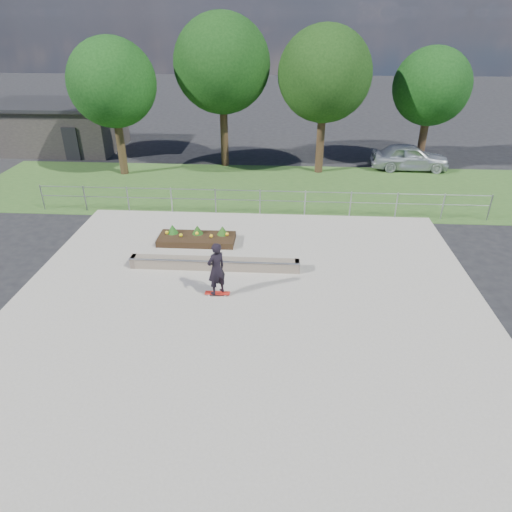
{
  "coord_description": "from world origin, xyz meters",
  "views": [
    {
      "loc": [
        1.02,
        -11.53,
        8.08
      ],
      "look_at": [
        0.2,
        1.5,
        1.1
      ],
      "focal_mm": 32.0,
      "sensor_mm": 36.0,
      "label": 1
    }
  ],
  "objects_px": {
    "parked_car": "(410,157)",
    "grind_ledge": "(215,264)",
    "skateboarder": "(216,269)",
    "planter_bed": "(197,237)"
  },
  "relations": [
    {
      "from": "parked_car",
      "to": "grind_ledge",
      "type": "bearing_deg",
      "value": 143.34
    },
    {
      "from": "skateboarder",
      "to": "parked_car",
      "type": "height_order",
      "value": "skateboarder"
    },
    {
      "from": "grind_ledge",
      "to": "parked_car",
      "type": "distance_m",
      "value": 15.69
    },
    {
      "from": "grind_ledge",
      "to": "planter_bed",
      "type": "xyz_separation_m",
      "value": [
        -1.01,
        2.12,
        -0.02
      ]
    },
    {
      "from": "grind_ledge",
      "to": "parked_car",
      "type": "bearing_deg",
      "value": 52.42
    },
    {
      "from": "grind_ledge",
      "to": "planter_bed",
      "type": "height_order",
      "value": "planter_bed"
    },
    {
      "from": "grind_ledge",
      "to": "parked_car",
      "type": "relative_size",
      "value": 1.38
    },
    {
      "from": "grind_ledge",
      "to": "skateboarder",
      "type": "relative_size",
      "value": 3.24
    },
    {
      "from": "parked_car",
      "to": "planter_bed",
      "type": "bearing_deg",
      "value": 135.2
    },
    {
      "from": "planter_bed",
      "to": "parked_car",
      "type": "height_order",
      "value": "parked_car"
    }
  ]
}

